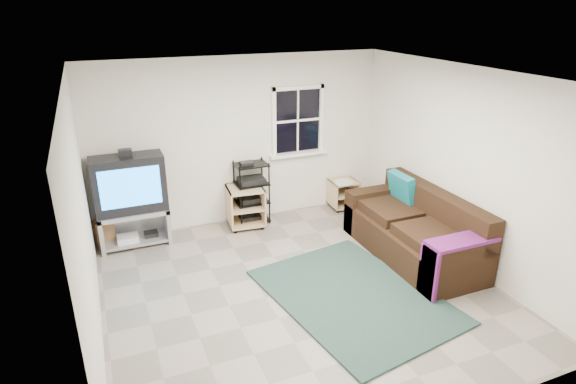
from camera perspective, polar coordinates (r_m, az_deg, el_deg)
name	(u,v)px	position (r m, az deg, el deg)	size (l,w,h in m)	color
room	(298,125)	(7.77, 1.16, 7.93)	(4.60, 4.62, 4.60)	gray
tv_unit	(130,193)	(7.15, -18.19, -0.17)	(0.98, 0.49, 1.44)	#9F9EA6
av_rack	(252,196)	(7.64, -4.30, -0.51)	(0.51, 0.37, 1.02)	black
side_table_left	(245,204)	(7.61, -5.14, -1.47)	(0.59, 0.59, 0.64)	tan
side_table_right	(342,192)	(8.30, 6.47, 0.05)	(0.46, 0.48, 0.51)	tan
sofa	(415,232)	(6.89, 14.87, -4.63)	(0.97, 2.18, 1.00)	black
shag_rug	(353,296)	(5.98, 7.76, -12.10)	(1.70, 2.34, 0.03)	black
paper_bag	(103,233)	(7.49, -21.04, -4.53)	(0.27, 0.18, 0.39)	#A17348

